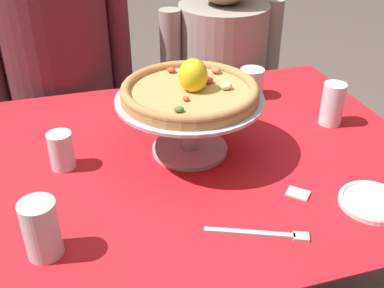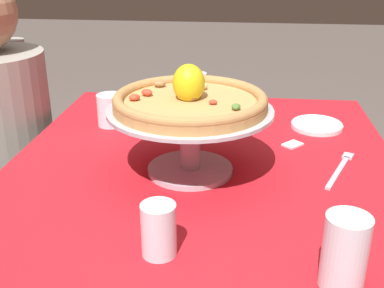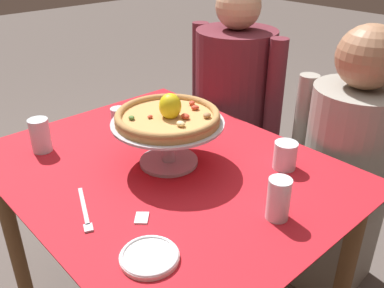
{
  "view_description": "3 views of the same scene",
  "coord_description": "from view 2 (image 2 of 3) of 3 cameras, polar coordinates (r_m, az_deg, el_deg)",
  "views": [
    {
      "loc": [
        -0.3,
        -0.96,
        1.37
      ],
      "look_at": [
        -0.0,
        0.02,
        0.74
      ],
      "focal_mm": 43.31,
      "sensor_mm": 36.0,
      "label": 1
    },
    {
      "loc": [
        -1.01,
        -0.09,
        1.22
      ],
      "look_at": [
        0.02,
        0.03,
        0.78
      ],
      "focal_mm": 45.06,
      "sensor_mm": 36.0,
      "label": 2
    },
    {
      "loc": [
        0.95,
        -0.74,
        1.44
      ],
      "look_at": [
        0.05,
        0.08,
        0.8
      ],
      "focal_mm": 39.07,
      "sensor_mm": 36.0,
      "label": 3
    }
  ],
  "objects": [
    {
      "name": "water_glass_side_left",
      "position": [
        0.83,
        -3.95,
        -10.46
      ],
      "size": [
        0.06,
        0.06,
        0.1
      ],
      "color": "silver",
      "rests_on": "dining_table"
    },
    {
      "name": "water_glass_side_right",
      "position": [
        1.51,
        0.51,
        5.8
      ],
      "size": [
        0.06,
        0.06,
        0.12
      ],
      "color": "white",
      "rests_on": "dining_table"
    },
    {
      "name": "water_glass_back_right",
      "position": [
        1.42,
        -9.6,
        3.75
      ],
      "size": [
        0.08,
        0.08,
        0.09
      ],
      "color": "white",
      "rests_on": "dining_table"
    },
    {
      "name": "side_plate",
      "position": [
        1.43,
        14.56,
        2.21
      ],
      "size": [
        0.15,
        0.15,
        0.02
      ],
      "color": "white",
      "rests_on": "dining_table"
    },
    {
      "name": "pizza_stand",
      "position": [
        1.08,
        -0.22,
        1.62
      ],
      "size": [
        0.37,
        0.37,
        0.16
      ],
      "color": "#B7B7C1",
      "rests_on": "dining_table"
    },
    {
      "name": "sugar_packet",
      "position": [
        1.29,
        11.82,
        -0.06
      ],
      "size": [
        0.06,
        0.06,
        0.0
      ],
      "primitive_type": "cube",
      "rotation": [
        0.0,
        0.0,
        2.38
      ],
      "color": "white",
      "rests_on": "dining_table"
    },
    {
      "name": "dinner_fork",
      "position": [
        1.19,
        17.18,
        -2.71
      ],
      "size": [
        0.2,
        0.1,
        0.01
      ],
      "color": "#B7B7C1",
      "rests_on": "dining_table"
    },
    {
      "name": "diner_right",
      "position": [
        1.67,
        -21.64,
        -2.16
      ],
      "size": [
        0.51,
        0.37,
        1.15
      ],
      "color": "gray",
      "rests_on": "ground"
    },
    {
      "name": "dining_table",
      "position": [
        1.18,
        1.14,
        -7.66
      ],
      "size": [
        1.18,
        0.94,
        0.72
      ],
      "color": "brown",
      "rests_on": "ground"
    },
    {
      "name": "water_glass_front_left",
      "position": [
        0.79,
        17.56,
        -12.58
      ],
      "size": [
        0.07,
        0.07,
        0.12
      ],
      "color": "silver",
      "rests_on": "dining_table"
    },
    {
      "name": "pizza",
      "position": [
        1.06,
        -0.25,
        5.28
      ],
      "size": [
        0.34,
        0.34,
        0.1
      ],
      "color": "tan",
      "rests_on": "pizza_stand"
    }
  ]
}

